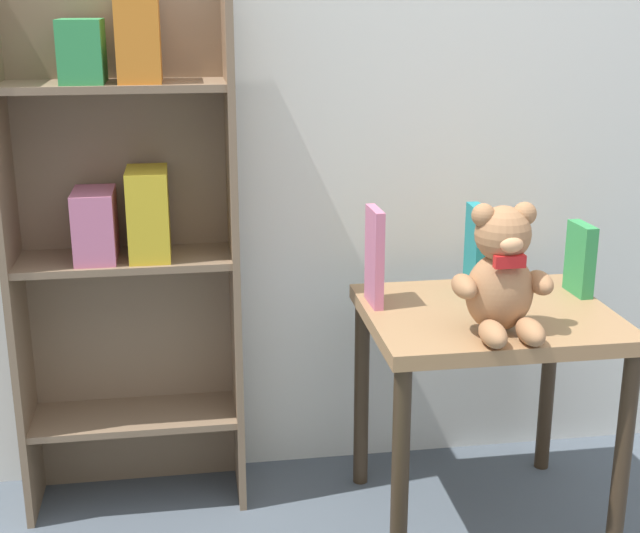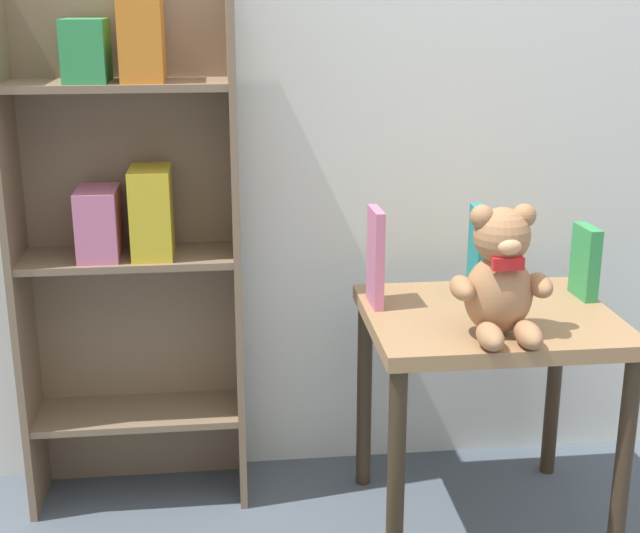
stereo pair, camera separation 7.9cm
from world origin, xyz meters
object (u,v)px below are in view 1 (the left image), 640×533
object	(u,v)px
book_standing_green	(580,259)
book_standing_teal	(476,251)
teddy_bear	(502,275)
bookshelf_side	(125,224)
book_standing_pink	(374,257)
display_table	(487,344)

from	to	relation	value
book_standing_green	book_standing_teal	bearing A→B (deg)	171.28
teddy_bear	book_standing_green	distance (m)	0.37
bookshelf_side	book_standing_pink	size ratio (longest dim) A/B	5.54
display_table	bookshelf_side	bearing A→B (deg)	163.06
book_standing_pink	display_table	bearing A→B (deg)	-20.26
teddy_bear	book_standing_teal	size ratio (longest dim) A/B	1.29
book_standing_teal	teddy_bear	bearing A→B (deg)	-93.82
book_standing_pink	book_standing_green	bearing A→B (deg)	-1.90
bookshelf_side	book_standing_green	distance (m)	1.14
book_standing_pink	bookshelf_side	bearing A→B (deg)	161.97
bookshelf_side	book_standing_pink	xyz separation A→B (m)	(0.60, -0.17, -0.06)
display_table	teddy_bear	world-z (taller)	teddy_bear
book_standing_teal	book_standing_green	world-z (taller)	book_standing_teal
book_standing_pink	book_standing_green	world-z (taller)	book_standing_pink
bookshelf_side	book_standing_green	bearing A→B (deg)	-8.85
display_table	book_standing_pink	bearing A→B (deg)	161.52
bookshelf_side	display_table	distance (m)	0.94
bookshelf_side	teddy_bear	world-z (taller)	bookshelf_side
bookshelf_side	teddy_bear	distance (m)	0.93
bookshelf_side	teddy_bear	size ratio (longest dim) A/B	4.50
book_standing_green	bookshelf_side	bearing A→B (deg)	168.57
display_table	book_standing_pink	world-z (taller)	book_standing_pink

